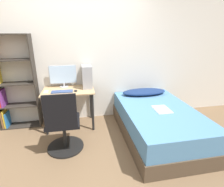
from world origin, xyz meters
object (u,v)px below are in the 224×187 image
Objects in this scene: pc_tower at (87,76)px; monitor at (63,75)px; bookshelf at (8,84)px; bed at (157,122)px; keyboard at (62,92)px; office_chair at (64,129)px.

monitor is at bearing 167.62° from pc_tower.
bookshelf is at bearing -178.25° from monitor.
bed is 1.74m from keyboard.
monitor is 1.38× the size of keyboard.
bookshelf is 3.38× the size of monitor.
keyboard is (-1.58, 0.53, 0.48)m from bed.
monitor is at bearing 87.58° from keyboard.
keyboard is (-0.03, 0.64, 0.37)m from office_chair.
keyboard is 0.88× the size of pc_tower.
bookshelf reaches higher than keyboard.
monitor reaches higher than office_chair.
monitor is at bearing 91.24° from office_chair.
keyboard is at bearing 93.05° from office_chair.
office_chair is 1.92× the size of monitor.
office_chair is (0.98, -0.93, -0.48)m from bookshelf.
monitor is (-0.02, 0.96, 0.58)m from office_chair.
monitor is 1.22× the size of pc_tower.
keyboard is 0.54m from pc_tower.
monitor is at bearing 151.55° from bed.
bookshelf is 1.76× the size of office_chair.
office_chair reaches higher than keyboard.
office_chair reaches higher than bed.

